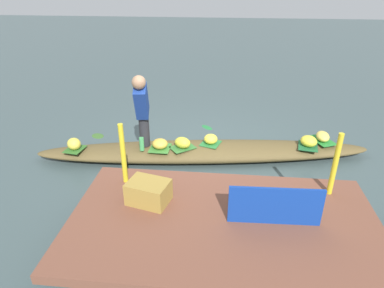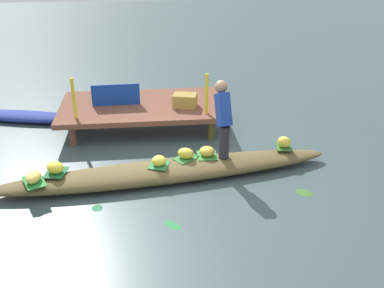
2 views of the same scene
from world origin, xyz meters
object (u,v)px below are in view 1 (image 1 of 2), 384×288
(vendor_person, at_px, (142,107))
(banana_bunch_4, at_px, (74,144))
(banana_bunch_0, at_px, (211,139))
(market_banner, at_px, (275,206))
(produce_crate, at_px, (149,192))
(banana_bunch_1, at_px, (309,141))
(water_bottle, at_px, (142,144))
(banana_bunch_2, at_px, (183,143))
(banana_bunch_5, at_px, (160,144))
(banana_bunch_3, at_px, (323,136))
(vendor_boat, at_px, (204,151))

(vendor_person, bearing_deg, banana_bunch_4, 8.66)
(banana_bunch_0, xyz_separation_m, market_banner, (-0.75, 2.16, 0.35))
(vendor_person, bearing_deg, produce_crate, 105.12)
(banana_bunch_1, relative_size, water_bottle, 1.23)
(banana_bunch_2, relative_size, banana_bunch_5, 1.06)
(banana_bunch_3, xyz_separation_m, banana_bunch_5, (2.63, 0.55, 0.00))
(water_bottle, height_order, produce_crate, produce_crate)
(banana_bunch_2, distance_m, vendor_person, 0.85)
(vendor_boat, bearing_deg, banana_bunch_3, -177.61)
(vendor_person, bearing_deg, banana_bunch_2, -173.66)
(vendor_boat, bearing_deg, water_bottle, 10.02)
(vendor_person, bearing_deg, banana_bunch_1, -172.78)
(banana_bunch_3, xyz_separation_m, vendor_person, (2.87, 0.57, 0.62))
(banana_bunch_4, distance_m, market_banner, 3.37)
(water_bottle, bearing_deg, market_banner, 134.71)
(vendor_boat, relative_size, banana_bunch_2, 20.36)
(banana_bunch_1, distance_m, banana_bunch_2, 2.02)
(banana_bunch_4, bearing_deg, banana_bunch_0, -168.68)
(water_bottle, bearing_deg, produce_crate, 106.62)
(market_banner, bearing_deg, banana_bunch_1, -111.98)
(banana_bunch_1, bearing_deg, market_banner, 69.94)
(vendor_boat, xyz_separation_m, banana_bunch_2, (0.33, 0.16, 0.22))
(banana_bunch_3, distance_m, vendor_person, 2.99)
(banana_bunch_1, bearing_deg, vendor_person, 7.22)
(banana_bunch_0, relative_size, banana_bunch_3, 0.70)
(banana_bunch_1, height_order, water_bottle, water_bottle)
(banana_bunch_4, bearing_deg, banana_bunch_3, -169.54)
(banana_bunch_1, relative_size, banana_bunch_2, 0.99)
(banana_bunch_2, relative_size, banana_bunch_3, 0.84)
(vendor_boat, xyz_separation_m, banana_bunch_1, (-1.66, -0.10, 0.22))
(banana_bunch_1, xyz_separation_m, market_banner, (0.82, 2.23, 0.34))
(water_bottle, relative_size, market_banner, 0.23)
(banana_bunch_5, xyz_separation_m, market_banner, (-1.54, 1.92, 0.35))
(banana_bunch_5, height_order, market_banner, market_banner)
(banana_bunch_1, bearing_deg, banana_bunch_3, -139.27)
(banana_bunch_3, xyz_separation_m, market_banner, (1.09, 2.47, 0.35))
(water_bottle, bearing_deg, banana_bunch_0, -162.26)
(banana_bunch_5, xyz_separation_m, water_bottle, (0.27, 0.09, 0.03))
(banana_bunch_0, height_order, water_bottle, water_bottle)
(banana_bunch_1, bearing_deg, banana_bunch_2, 7.48)
(banana_bunch_4, relative_size, produce_crate, 0.51)
(banana_bunch_0, distance_m, banana_bunch_1, 1.56)
(banana_bunch_0, xyz_separation_m, banana_bunch_4, (2.12, 0.42, 0.01))
(vendor_person, relative_size, water_bottle, 5.65)
(banana_bunch_1, height_order, banana_bunch_5, banana_bunch_1)
(banana_bunch_2, bearing_deg, produce_crate, 85.22)
(banana_bunch_2, height_order, produce_crate, produce_crate)
(banana_bunch_1, height_order, banana_bunch_2, banana_bunch_1)
(banana_bunch_1, height_order, market_banner, market_banner)
(market_banner, bearing_deg, vendor_person, -48.82)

